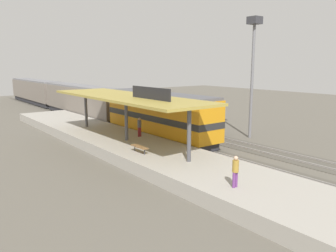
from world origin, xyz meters
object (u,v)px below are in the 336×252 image
object	(u,v)px
platform_bench	(139,147)
locomotive	(159,115)
freight_car	(176,112)
passenger_carriage_rear	(35,91)
light_mast	(253,52)
passenger_carriage_front	(82,101)
person_walking	(139,126)
person_waiting	(235,170)

from	to	relation	value
platform_bench	locomotive	distance (m)	8.38
locomotive	freight_car	size ratio (longest dim) A/B	1.20
platform_bench	passenger_carriage_rear	size ratio (longest dim) A/B	0.08
passenger_carriage_rear	light_mast	world-z (taller)	light_mast
locomotive	light_mast	size ratio (longest dim) A/B	1.23
locomotive	passenger_carriage_front	distance (m)	18.00
locomotive	freight_car	bearing A→B (deg)	32.90
locomotive	person_walking	distance (m)	3.17
passenger_carriage_front	person_waiting	world-z (taller)	passenger_carriage_front
light_mast	person_walking	size ratio (longest dim) A/B	6.84
person_walking	passenger_carriage_front	bearing A→B (deg)	81.25
passenger_carriage_rear	person_walking	xyz separation A→B (m)	(-2.93, -39.85, -0.46)
locomotive	platform_bench	bearing A→B (deg)	-136.20
passenger_carriage_rear	person_waiting	world-z (taller)	passenger_carriage_rear
passenger_carriage_front	light_mast	xyz separation A→B (m)	(7.80, -22.75, 6.08)
passenger_carriage_front	passenger_carriage_rear	distance (m)	20.80
platform_bench	person_walking	size ratio (longest dim) A/B	0.99
platform_bench	passenger_carriage_rear	distance (m)	44.97
platform_bench	person_waiting	world-z (taller)	person_waiting
passenger_carriage_rear	person_waiting	xyz separation A→B (m)	(-5.86, -53.53, -0.46)
platform_bench	locomotive	bearing A→B (deg)	43.80
locomotive	person_waiting	bearing A→B (deg)	-111.70
locomotive	person_walking	xyz separation A→B (m)	(-2.93, -1.05, -0.56)
locomotive	passenger_carriage_rear	size ratio (longest dim) A/B	0.72
freight_car	person_waiting	size ratio (longest dim) A/B	7.02
locomotive	person_walking	size ratio (longest dim) A/B	8.44
locomotive	passenger_carriage_rear	distance (m)	38.80
locomotive	passenger_carriage_rear	xyz separation A→B (m)	(0.00, 38.80, -0.10)
passenger_carriage_rear	locomotive	bearing A→B (deg)	-90.00
passenger_carriage_rear	person_walking	size ratio (longest dim) A/B	11.70
passenger_carriage_front	platform_bench	bearing A→B (deg)	-104.18
person_waiting	passenger_carriage_front	bearing A→B (deg)	79.85
freight_car	person_walking	xyz separation A→B (m)	(-7.53, -4.03, -0.12)
locomotive	passenger_carriage_rear	world-z (taller)	locomotive
person_waiting	freight_car	bearing A→B (deg)	59.43
person_walking	light_mast	bearing A→B (deg)	-19.00
person_waiting	light_mast	bearing A→B (deg)	36.16
platform_bench	person_walking	world-z (taller)	person_walking
platform_bench	passenger_carriage_front	bearing A→B (deg)	75.82
freight_car	person_walking	size ratio (longest dim) A/B	7.02
platform_bench	freight_car	world-z (taller)	freight_car
platform_bench	freight_car	xyz separation A→B (m)	(10.60, 8.73, 0.63)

